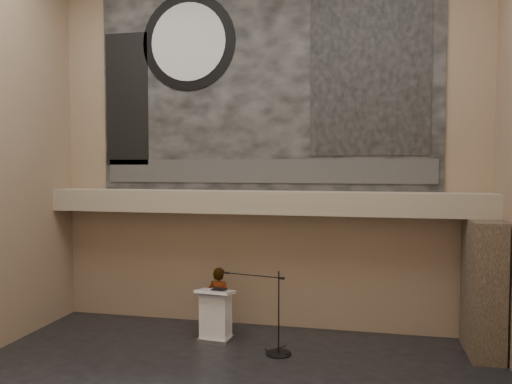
# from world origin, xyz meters

# --- Properties ---
(wall_back) EXTENTS (10.00, 0.02, 8.50)m
(wall_back) POSITION_xyz_m (0.00, 4.00, 4.25)
(wall_back) COLOR #8C7359
(wall_back) RESTS_ON floor
(wall_front) EXTENTS (10.00, 0.02, 8.50)m
(wall_front) POSITION_xyz_m (0.00, -4.00, 4.25)
(wall_front) COLOR #8C7359
(wall_front) RESTS_ON floor
(soffit) EXTENTS (10.00, 0.80, 0.50)m
(soffit) POSITION_xyz_m (0.00, 3.60, 2.95)
(soffit) COLOR gray
(soffit) RESTS_ON wall_back
(sprinkler_left) EXTENTS (0.04, 0.04, 0.06)m
(sprinkler_left) POSITION_xyz_m (-1.60, 3.55, 2.67)
(sprinkler_left) COLOR #B2893D
(sprinkler_left) RESTS_ON soffit
(sprinkler_right) EXTENTS (0.04, 0.04, 0.06)m
(sprinkler_right) POSITION_xyz_m (1.90, 3.55, 2.67)
(sprinkler_right) COLOR #B2893D
(sprinkler_right) RESTS_ON soffit
(banner) EXTENTS (8.00, 0.05, 5.00)m
(banner) POSITION_xyz_m (0.00, 3.97, 5.70)
(banner) COLOR black
(banner) RESTS_ON wall_back
(banner_text_strip) EXTENTS (7.76, 0.02, 0.55)m
(banner_text_strip) POSITION_xyz_m (0.00, 3.93, 3.65)
(banner_text_strip) COLOR #313131
(banner_text_strip) RESTS_ON banner
(banner_clock_rim) EXTENTS (2.30, 0.02, 2.30)m
(banner_clock_rim) POSITION_xyz_m (-1.80, 3.93, 6.70)
(banner_clock_rim) COLOR black
(banner_clock_rim) RESTS_ON banner
(banner_clock_face) EXTENTS (1.84, 0.02, 1.84)m
(banner_clock_face) POSITION_xyz_m (-1.80, 3.91, 6.70)
(banner_clock_face) COLOR silver
(banner_clock_face) RESTS_ON banner
(banner_building_print) EXTENTS (2.60, 0.02, 3.60)m
(banner_building_print) POSITION_xyz_m (2.40, 3.93, 5.80)
(banner_building_print) COLOR black
(banner_building_print) RESTS_ON banner
(banner_brick_print) EXTENTS (1.10, 0.02, 3.20)m
(banner_brick_print) POSITION_xyz_m (-3.40, 3.93, 5.40)
(banner_brick_print) COLOR black
(banner_brick_print) RESTS_ON banner
(stone_pier) EXTENTS (0.60, 1.40, 2.70)m
(stone_pier) POSITION_xyz_m (4.65, 3.15, 1.35)
(stone_pier) COLOR #3D3125
(stone_pier) RESTS_ON floor
(lectern) EXTENTS (0.82, 0.63, 1.14)m
(lectern) POSITION_xyz_m (-0.79, 2.75, 0.55)
(lectern) COLOR silver
(lectern) RESTS_ON floor
(binder) EXTENTS (0.33, 0.29, 0.04)m
(binder) POSITION_xyz_m (-0.71, 2.74, 1.12)
(binder) COLOR black
(binder) RESTS_ON lectern
(papers) EXTENTS (0.27, 0.31, 0.00)m
(papers) POSITION_xyz_m (-0.86, 2.75, 1.10)
(papers) COLOR silver
(papers) RESTS_ON lectern
(speaker_person) EXTENTS (0.61, 0.46, 1.51)m
(speaker_person) POSITION_xyz_m (-0.84, 3.16, 0.75)
(speaker_person) COLOR white
(speaker_person) RESTS_ON floor
(mic_stand) EXTENTS (1.47, 0.52, 1.68)m
(mic_stand) POSITION_xyz_m (0.63, 2.26, 0.26)
(mic_stand) COLOR black
(mic_stand) RESTS_ON floor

